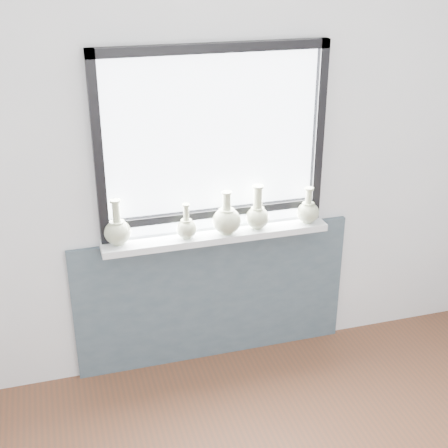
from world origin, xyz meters
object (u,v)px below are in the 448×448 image
object	(u,v)px
vase_b	(187,227)
vase_a	(117,230)
vase_c	(227,219)
vase_d	(258,214)
windowsill	(216,235)
vase_e	(308,211)

from	to	relation	value
vase_b	vase_a	bearing A→B (deg)	175.33
vase_c	vase_d	world-z (taller)	vase_d
vase_b	vase_c	size ratio (longest dim) A/B	0.81
windowsill	vase_e	xyz separation A→B (m)	(0.56, -0.02, 0.09)
vase_d	vase_e	distance (m)	0.31
vase_e	vase_c	bearing A→B (deg)	-178.76
vase_b	vase_e	distance (m)	0.74
vase_a	vase_e	bearing A→B (deg)	-1.28
vase_c	vase_d	bearing A→B (deg)	5.68
vase_d	vase_b	bearing A→B (deg)	-178.07
vase_c	vase_b	bearing A→B (deg)	178.82
vase_b	vase_e	size ratio (longest dim) A/B	0.94
vase_a	vase_b	size ratio (longest dim) A/B	1.28
vase_b	vase_d	size ratio (longest dim) A/B	0.78
windowsill	vase_e	size ratio (longest dim) A/B	6.06
vase_d	vase_e	size ratio (longest dim) A/B	1.20
vase_d	vase_e	world-z (taller)	vase_d
windowsill	vase_d	distance (m)	0.27
vase_b	windowsill	bearing A→B (deg)	7.28
vase_b	vase_c	distance (m)	0.23
windowsill	vase_b	world-z (taller)	vase_b
vase_a	vase_c	xyz separation A→B (m)	(0.61, -0.04, 0.00)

